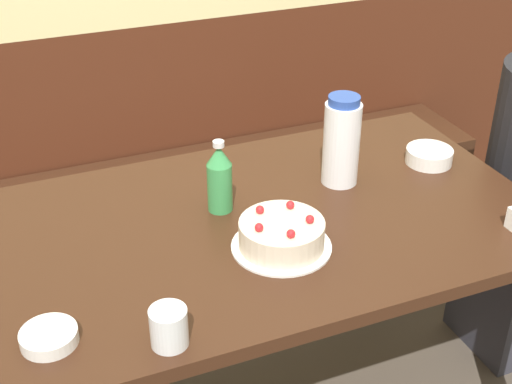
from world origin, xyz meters
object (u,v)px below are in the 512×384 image
Objects in this scene: bench_seat at (179,224)px; water_pitcher at (341,141)px; birthday_cake at (282,235)px; bowl_soup_white at (429,156)px; glass_water_tall at (169,327)px; bowl_rice_small at (49,337)px; soju_bottle at (220,178)px.

bench_seat is 1.01m from water_pitcher.
birthday_cake is 1.80× the size of bowl_soup_white.
glass_water_tall is (-0.88, -0.43, 0.02)m from bowl_soup_white.
birthday_cake is 2.09× the size of bowl_rice_small.
water_pitcher is 0.89m from bowl_rice_small.
glass_water_tall reaches higher than bowl_rice_small.
soju_bottle is at bearing -179.16° from bowl_soup_white.
water_pitcher is 3.04× the size of glass_water_tall.
bowl_soup_white is at bearing -0.34° from water_pitcher.
bench_seat is 0.97m from soju_bottle.
soju_bottle is (-0.34, -0.01, -0.03)m from water_pitcher.
glass_water_tall is at bearing -147.44° from birthday_cake.
bowl_rice_small is at bearing -157.08° from water_pitcher.
birthday_cake is at bearing -140.33° from water_pitcher.
soju_bottle is at bearing 109.04° from birthday_cake.
bowl_rice_small is at bearing -167.50° from birthday_cake.
water_pitcher reaches higher than soju_bottle.
bowl_rice_small is (-0.56, -1.08, 0.53)m from bench_seat.
bowl_soup_white is 1.15m from bowl_rice_small.
bench_seat is 1.06m from bowl_soup_white.
birthday_cake reaches higher than glass_water_tall.
water_pitcher is 2.20× the size of bowl_rice_small.
glass_water_tall is (-0.33, -0.21, 0.01)m from birthday_cake.
bowl_soup_white reaches higher than bowl_rice_small.
bench_seat is at bearing 89.06° from birthday_cake.
bowl_rice_small is (-0.54, -0.12, -0.02)m from birthday_cake.
soju_bottle reaches higher than birthday_cake.
water_pitcher is (0.27, 0.22, 0.09)m from birthday_cake.
birthday_cake reaches higher than bench_seat.
water_pitcher is at bearing 22.92° from bowl_rice_small.
water_pitcher reaches higher than bench_seat.
bowl_soup_white is at bearing 17.32° from bowl_rice_small.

